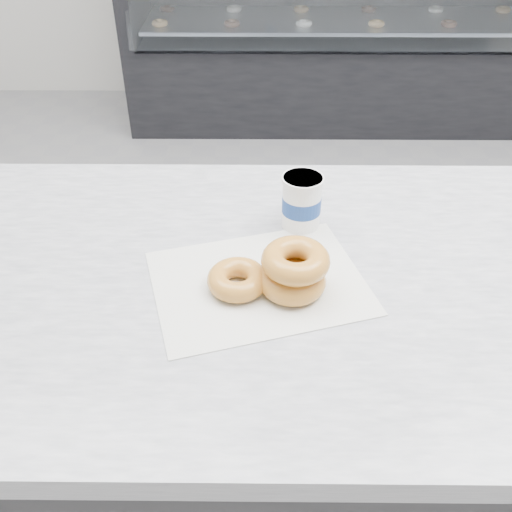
% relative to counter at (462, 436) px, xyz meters
% --- Properties ---
extents(ground, '(5.00, 5.00, 0.00)m').
position_rel_counter_xyz_m(ground, '(0.00, 0.60, -0.45)').
color(ground, gray).
rests_on(ground, ground).
extents(counter, '(3.06, 0.76, 0.90)m').
position_rel_counter_xyz_m(counter, '(0.00, 0.00, 0.00)').
color(counter, '#333335').
rests_on(counter, ground).
extents(display_case, '(2.40, 0.74, 1.25)m').
position_rel_counter_xyz_m(display_case, '(0.00, 2.72, 0.04)').
color(display_case, black).
rests_on(display_case, ground).
extents(wax_paper, '(0.40, 0.35, 0.00)m').
position_rel_counter_xyz_m(wax_paper, '(-0.44, -0.02, 0.45)').
color(wax_paper, silver).
rests_on(wax_paper, counter).
extents(donut_single, '(0.12, 0.12, 0.03)m').
position_rel_counter_xyz_m(donut_single, '(-0.47, -0.04, 0.47)').
color(donut_single, gold).
rests_on(donut_single, wax_paper).
extents(donut_stack, '(0.12, 0.12, 0.08)m').
position_rel_counter_xyz_m(donut_stack, '(-0.38, -0.04, 0.49)').
color(donut_stack, gold).
rests_on(donut_stack, wax_paper).
extents(coffee_cup, '(0.09, 0.09, 0.10)m').
position_rel_counter_xyz_m(coffee_cup, '(-0.36, 0.15, 0.50)').
color(coffee_cup, white).
rests_on(coffee_cup, counter).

